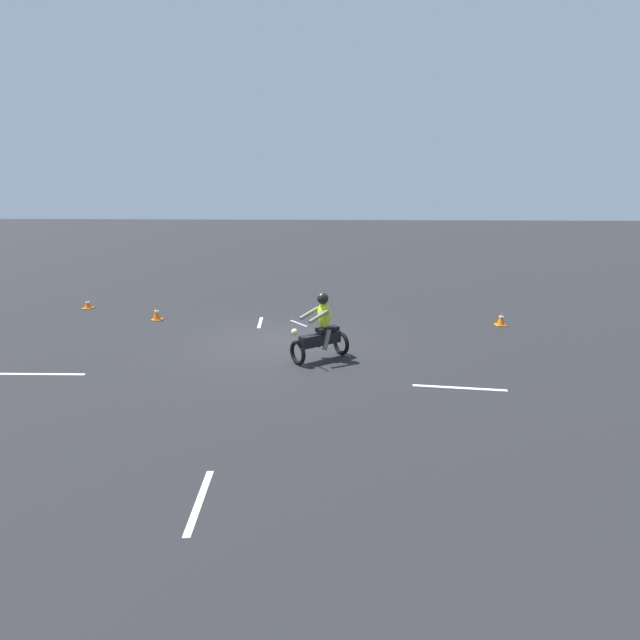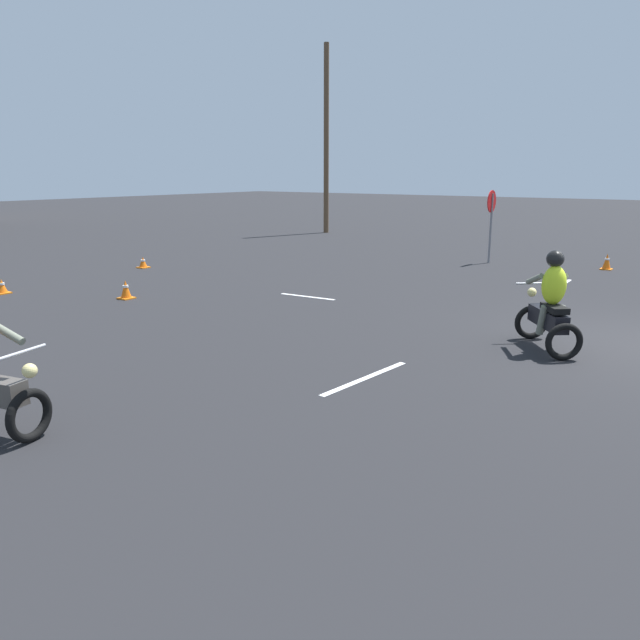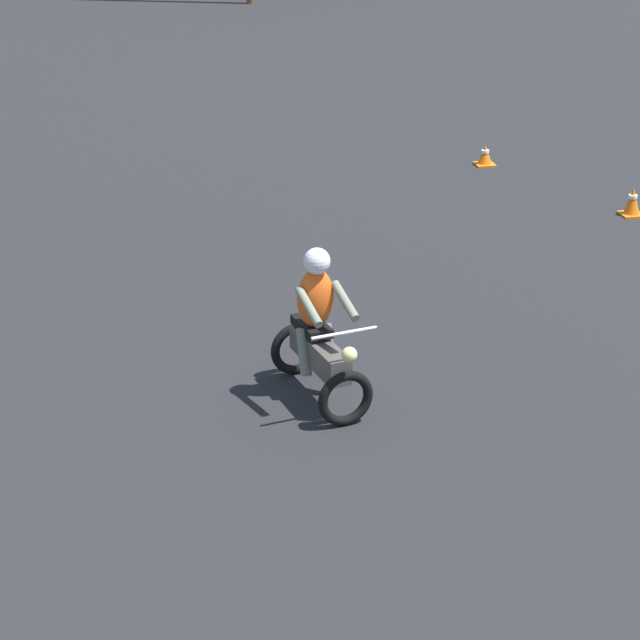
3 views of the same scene
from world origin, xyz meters
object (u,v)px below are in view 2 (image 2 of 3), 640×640
object	(u,v)px
traffic_cone_near_right	(143,263)
utility_pole_near	(326,141)
traffic_cone_mid_center	(126,290)
stop_sign	(491,212)
motorcycle_rider_foreground	(550,307)
traffic_cone_near_left	(2,287)
traffic_cone_far_right	(607,262)

from	to	relation	value
traffic_cone_near_right	utility_pole_near	world-z (taller)	utility_pole_near
traffic_cone_near_right	traffic_cone_mid_center	bearing A→B (deg)	-133.93
stop_sign	traffic_cone_near_right	world-z (taller)	stop_sign
traffic_cone_near_right	traffic_cone_mid_center	distance (m)	4.82
motorcycle_rider_foreground	traffic_cone_near_left	xyz separation A→B (m)	(-2.62, 12.14, -0.56)
traffic_cone_near_right	utility_pole_near	bearing A→B (deg)	8.26
traffic_cone_far_right	traffic_cone_near_left	bearing A→B (deg)	138.21
motorcycle_rider_foreground	stop_sign	world-z (taller)	stop_sign
stop_sign	motorcycle_rider_foreground	bearing A→B (deg)	-154.29
stop_sign	traffic_cone_mid_center	world-z (taller)	stop_sign
motorcycle_rider_foreground	traffic_cone_far_right	bearing A→B (deg)	57.12
traffic_cone_near_left	utility_pole_near	world-z (taller)	utility_pole_near
traffic_cone_mid_center	utility_pole_near	bearing A→B (deg)	18.48
stop_sign	traffic_cone_mid_center	size ratio (longest dim) A/B	5.30
motorcycle_rider_foreground	traffic_cone_near_right	bearing A→B (deg)	132.12
traffic_cone_near_right	stop_sign	bearing A→B (deg)	-49.16
motorcycle_rider_foreground	stop_sign	size ratio (longest dim) A/B	0.72
traffic_cone_near_left	traffic_cone_near_right	world-z (taller)	traffic_cone_near_left
stop_sign	traffic_cone_near_right	xyz separation A→B (m)	(-7.12, 8.24, -1.47)
stop_sign	traffic_cone_near_left	distance (m)	14.17
motorcycle_rider_foreground	stop_sign	distance (m)	10.22
stop_sign	utility_pole_near	size ratio (longest dim) A/B	0.27
traffic_cone_far_right	utility_pole_near	bearing A→B (deg)	70.85
traffic_cone_far_right	motorcycle_rider_foreground	bearing A→B (deg)	-174.20
stop_sign	utility_pole_near	bearing A→B (deg)	61.98
traffic_cone_near_right	utility_pole_near	xyz separation A→B (m)	(12.47, 1.81, 4.10)
motorcycle_rider_foreground	traffic_cone_near_right	xyz separation A→B (m)	(2.05, 12.66, -0.57)
traffic_cone_near_right	traffic_cone_mid_center	world-z (taller)	traffic_cone_mid_center
stop_sign	traffic_cone_mid_center	xyz separation A→B (m)	(-10.47, 4.76, -1.43)
traffic_cone_near_left	traffic_cone_near_right	bearing A→B (deg)	6.28
utility_pole_near	traffic_cone_far_right	bearing A→B (deg)	-109.15
motorcycle_rider_foreground	traffic_cone_near_right	size ratio (longest dim) A/B	4.95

